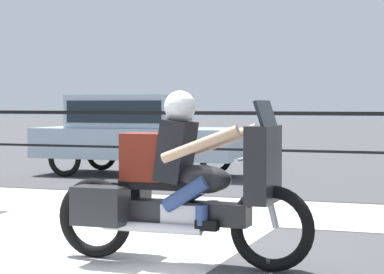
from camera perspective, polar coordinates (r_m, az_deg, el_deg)
The scene contains 6 objects.
ground_plane at distance 7.10m, azimuth -4.48°, elevation -9.28°, with size 120.00×120.00×0.00m, color #424244.
sidewalk_band at distance 10.24m, azimuth 3.53°, elevation -5.60°, with size 44.00×2.40×0.01m, color #B7B2A8.
crosswalk_band at distance 7.40m, azimuth -12.30°, elevation -8.82°, with size 3.66×6.00×0.01m, color silver.
fence_railing at distance 11.62m, azimuth 5.72°, elevation 0.53°, with size 36.00×0.05×1.34m.
motorcycle at distance 6.77m, azimuth -1.07°, elevation -3.80°, with size 2.47×0.76×1.57m.
parked_car at distance 15.24m, azimuth -4.27°, elevation 0.58°, with size 4.25×1.73×1.63m.
Camera 1 is at (2.91, -6.31, 1.45)m, focal length 70.00 mm.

